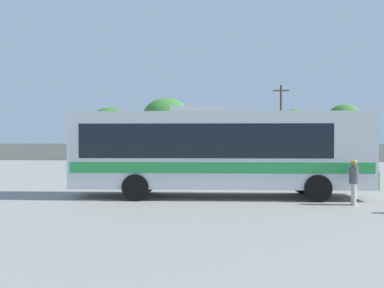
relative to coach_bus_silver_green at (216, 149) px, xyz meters
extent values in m
plane|color=gray|center=(0.28, 10.96, -1.98)|extent=(300.00, 300.00, 0.00)
cube|color=#9E998C|center=(0.28, 27.78, -1.04)|extent=(80.00, 0.30, 1.87)
cube|color=silver|center=(0.13, 0.01, -0.02)|extent=(12.02, 3.25, 3.02)
cube|color=black|center=(-0.46, -0.03, 0.34)|extent=(9.88, 3.15, 1.33)
cube|color=green|center=(0.13, 0.01, -0.69)|extent=(11.78, 3.26, 0.42)
cube|color=#19212D|center=(6.08, 0.36, 0.52)|extent=(0.18, 2.29, 1.57)
cube|color=green|center=(6.09, 0.36, -1.17)|extent=(0.21, 2.50, 0.73)
cube|color=#B2B2B2|center=(-0.76, -0.04, 1.61)|extent=(2.28, 1.53, 0.24)
cylinder|color=black|center=(3.74, 1.45, -1.46)|extent=(1.06, 0.36, 1.04)
cylinder|color=black|center=(3.88, -1.00, -1.46)|extent=(1.06, 0.36, 1.04)
cylinder|color=black|center=(-3.20, 1.04, -1.46)|extent=(1.06, 0.36, 1.04)
cylinder|color=black|center=(-3.06, -1.41, -1.46)|extent=(1.06, 0.36, 1.04)
cylinder|color=silver|center=(5.04, -1.54, -1.59)|extent=(0.15, 0.15, 0.78)
cylinder|color=silver|center=(5.04, -1.69, -1.59)|extent=(0.15, 0.15, 0.78)
cylinder|color=#4C4C51|center=(5.04, -1.61, -0.89)|extent=(0.33, 0.33, 0.62)
sphere|color=#8C6647|center=(5.04, -1.61, -0.48)|extent=(0.21, 0.21, 0.21)
cylinder|color=yellow|center=(5.04, -1.61, -0.38)|extent=(0.22, 0.22, 0.06)
cube|color=maroon|center=(-11.32, 25.11, -1.32)|extent=(4.26, 1.98, 0.66)
cube|color=black|center=(-11.11, 25.12, -0.72)|extent=(2.37, 1.76, 0.54)
cylinder|color=black|center=(-12.58, 24.17, -1.66)|extent=(0.65, 0.25, 0.64)
cylinder|color=black|center=(-12.66, 25.94, -1.66)|extent=(0.65, 0.25, 0.64)
cylinder|color=black|center=(-9.98, 24.29, -1.66)|extent=(0.65, 0.25, 0.64)
cylinder|color=black|center=(-10.06, 26.05, -1.66)|extent=(0.65, 0.25, 0.64)
cube|color=#B7BABF|center=(-5.64, 24.24, -1.35)|extent=(4.47, 2.04, 0.61)
cube|color=black|center=(-5.42, 24.25, -0.79)|extent=(2.50, 1.79, 0.50)
cylinder|color=black|center=(-6.95, 23.28, -1.66)|extent=(0.65, 0.26, 0.64)
cylinder|color=black|center=(-7.05, 25.04, -1.66)|extent=(0.65, 0.26, 0.64)
cylinder|color=black|center=(-4.24, 23.43, -1.66)|extent=(0.65, 0.26, 0.64)
cylinder|color=black|center=(-4.33, 25.19, -1.66)|extent=(0.65, 0.26, 0.64)
cube|color=black|center=(-0.07, 24.68, -1.36)|extent=(4.15, 2.10, 0.60)
cube|color=black|center=(-0.27, 24.66, -0.82)|extent=(2.33, 1.82, 0.49)
cylinder|color=black|center=(1.10, 25.65, -1.66)|extent=(0.65, 0.27, 0.64)
cylinder|color=black|center=(1.24, 23.89, -1.66)|extent=(0.65, 0.27, 0.64)
cylinder|color=black|center=(-1.38, 25.46, -1.66)|extent=(0.65, 0.27, 0.64)
cylinder|color=black|center=(-1.25, 23.70, -1.66)|extent=(0.65, 0.27, 0.64)
cylinder|color=#4C3823|center=(6.03, 29.90, 2.22)|extent=(0.24, 0.24, 8.39)
cube|color=#473321|center=(6.03, 29.90, 5.81)|extent=(1.80, 0.17, 0.12)
cylinder|color=brown|center=(-13.67, 30.24, -0.80)|extent=(0.32, 0.32, 2.34)
ellipsoid|color=#2D6628|center=(-13.67, 30.24, 2.05)|extent=(4.81, 4.81, 4.09)
cylinder|color=brown|center=(-6.96, 30.25, -0.63)|extent=(0.32, 0.32, 2.70)
ellipsoid|color=#38752D|center=(-6.96, 30.25, 2.71)|extent=(5.69, 5.69, 4.84)
cylinder|color=brown|center=(8.14, 33.12, -0.30)|extent=(0.32, 0.32, 3.36)
ellipsoid|color=#38752D|center=(8.14, 33.12, 2.55)|extent=(3.33, 3.33, 2.83)
cylinder|color=brown|center=(14.04, 34.40, -0.20)|extent=(0.32, 0.32, 3.55)
ellipsoid|color=#38752D|center=(14.04, 34.40, 2.94)|extent=(3.90, 3.90, 3.31)
camera|label=1|loc=(0.68, -17.06, 0.42)|focal=38.75mm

